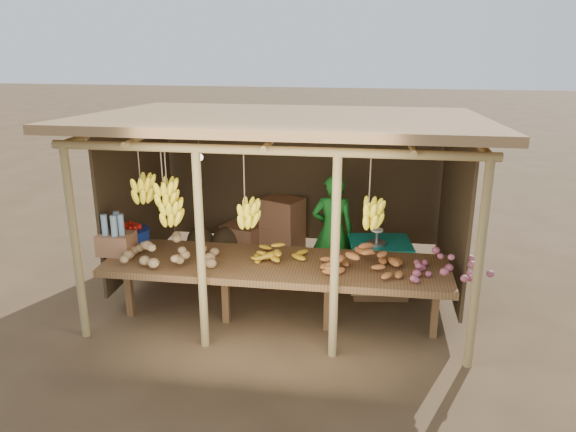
# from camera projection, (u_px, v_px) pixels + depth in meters

# --- Properties ---
(ground) EXTENTS (60.00, 60.00, 0.00)m
(ground) POSITION_uv_depth(u_px,v_px,m) (288.00, 290.00, 7.51)
(ground) COLOR brown
(ground) RESTS_ON ground
(stall_structure) EXTENTS (4.70, 3.50, 2.43)m
(stall_structure) POSITION_uv_depth(u_px,v_px,m) (284.00, 153.00, 6.80)
(stall_structure) COLOR tan
(stall_structure) RESTS_ON ground
(counter) EXTENTS (3.90, 1.05, 0.80)m
(counter) POSITION_uv_depth(u_px,v_px,m) (276.00, 267.00, 6.39)
(counter) COLOR brown
(counter) RESTS_ON ground
(potato_heap) EXTENTS (1.19, 0.90, 0.37)m
(potato_heap) POSITION_uv_depth(u_px,v_px,m) (167.00, 248.00, 6.28)
(potato_heap) COLOR #A18053
(potato_heap) RESTS_ON counter
(sweet_potato_heap) EXTENTS (1.02, 0.83, 0.35)m
(sweet_potato_heap) POSITION_uv_depth(u_px,v_px,m) (363.00, 255.00, 6.11)
(sweet_potato_heap) COLOR #BC6A30
(sweet_potato_heap) RESTS_ON counter
(onion_heap) EXTENTS (0.96, 0.69, 0.36)m
(onion_heap) POSITION_uv_depth(u_px,v_px,m) (451.00, 261.00, 5.94)
(onion_heap) COLOR #A95267
(onion_heap) RESTS_ON counter
(banana_pile) EXTENTS (0.64, 0.51, 0.35)m
(banana_pile) POSITION_uv_depth(u_px,v_px,m) (278.00, 245.00, 6.42)
(banana_pile) COLOR gold
(banana_pile) RESTS_ON counter
(tomato_basin) EXTENTS (0.43, 0.43, 0.22)m
(tomato_basin) POSITION_uv_depth(u_px,v_px,m) (132.00, 234.00, 7.02)
(tomato_basin) COLOR navy
(tomato_basin) RESTS_ON counter
(bottle_box) EXTENTS (0.40, 0.32, 0.50)m
(bottle_box) POSITION_uv_depth(u_px,v_px,m) (116.00, 238.00, 6.57)
(bottle_box) COLOR #A16C48
(bottle_box) RESTS_ON counter
(vendor) EXTENTS (0.61, 0.45, 1.54)m
(vendor) POSITION_uv_depth(u_px,v_px,m) (333.00, 231.00, 7.49)
(vendor) COLOR #1A7924
(vendor) RESTS_ON ground
(tarp_crate) EXTENTS (0.85, 0.76, 0.93)m
(tarp_crate) POSITION_uv_depth(u_px,v_px,m) (379.00, 266.00, 7.35)
(tarp_crate) COLOR brown
(tarp_crate) RESTS_ON ground
(carton_stack) EXTENTS (1.31, 0.63, 0.91)m
(carton_stack) POSITION_uv_depth(u_px,v_px,m) (269.00, 231.00, 8.58)
(carton_stack) COLOR #A16C48
(carton_stack) RESTS_ON ground
(burlap_sacks) EXTENTS (0.82, 0.43, 0.58)m
(burlap_sacks) POSITION_uv_depth(u_px,v_px,m) (213.00, 242.00, 8.56)
(burlap_sacks) COLOR #463620
(burlap_sacks) RESTS_ON ground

